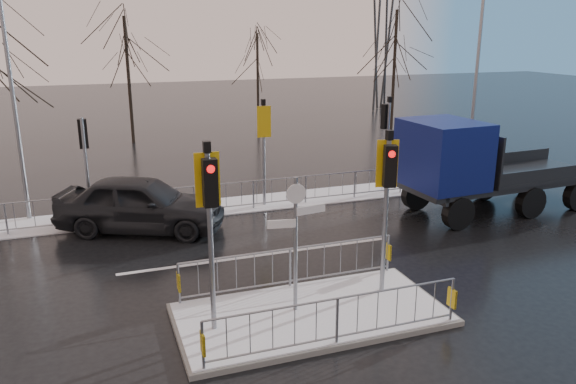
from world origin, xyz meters
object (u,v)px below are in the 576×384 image
object	(u,v)px
traffic_island	(310,301)
street_lamp_left	(14,85)
car_far_lane	(141,204)
street_lamp_right	(478,76)
flatbed_truck	(466,165)

from	to	relation	value
traffic_island	street_lamp_left	bearing A→B (deg)	124.07
car_far_lane	street_lamp_right	xyz separation A→B (m)	(13.55, 1.44, 3.49)
car_far_lane	flatbed_truck	bearing A→B (deg)	-76.56
traffic_island	car_far_lane	size ratio (longest dim) A/B	1.14
car_far_lane	street_lamp_right	world-z (taller)	street_lamp_right
car_far_lane	traffic_island	bearing A→B (deg)	-132.61
traffic_island	car_far_lane	distance (m)	7.66
traffic_island	street_lamp_right	distance (m)	14.14
traffic_island	street_lamp_left	distance (m)	12.17
car_far_lane	flatbed_truck	xyz separation A→B (m)	(10.65, -2.09, 0.88)
car_far_lane	street_lamp_right	bearing A→B (deg)	-59.35
flatbed_truck	street_lamp_left	bearing A→B (deg)	162.16
traffic_island	flatbed_truck	xyz separation A→B (m)	(7.68, 4.95, 1.38)
flatbed_truck	street_lamp_right	bearing A→B (deg)	50.63
street_lamp_left	car_far_lane	bearing A→B (deg)	-35.31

